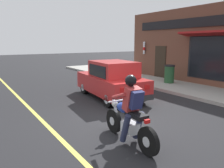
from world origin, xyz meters
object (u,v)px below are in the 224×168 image
at_px(car_hatchback, 111,80).
at_px(trash_bin, 169,74).
at_px(fire_hydrant, 135,68).
at_px(motorcycle_with_rider, 130,115).

distance_m(car_hatchback, trash_bin, 4.24).
relative_size(car_hatchback, fire_hydrant, 4.46).
xyz_separation_m(trash_bin, fire_hydrant, (0.42, 3.42, -0.06)).
height_order(motorcycle_with_rider, car_hatchback, motorcycle_with_rider).
height_order(car_hatchback, trash_bin, car_hatchback).
bearing_deg(car_hatchback, motorcycle_with_rider, -117.95).
bearing_deg(car_hatchback, fire_hydrant, 40.84).
xyz_separation_m(motorcycle_with_rider, fire_hydrant, (6.60, 7.73, -0.11)).
distance_m(car_hatchback, fire_hydrant, 6.11).
bearing_deg(fire_hydrant, car_hatchback, -139.16).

